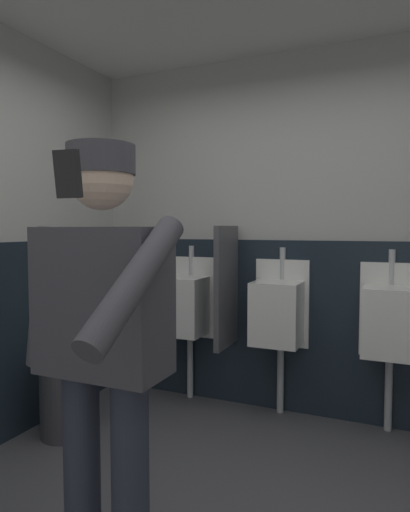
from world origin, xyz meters
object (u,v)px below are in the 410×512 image
Objects in this scene: person at (102,330)px; trash_bin at (65,394)px; urinal_left at (185,305)px; urinal_middle at (278,312)px; urinal_right at (390,320)px; cell_phone at (68,174)px.

trash_bin is at bearing 137.01° from person.
urinal_left is 2.21× the size of trash_bin.
urinal_middle reaches higher than trash_bin.
urinal_left is at bearing 180.00° from urinal_middle.
urinal_right is at bearing 0.00° from urinal_left.
urinal_right is 2.51m from cell_phone.
cell_phone is (0.09, -2.31, 0.73)m from urinal_middle.
person is (-0.20, -1.81, 0.23)m from urinal_middle.
person is 1.58m from trash_bin.
person is (-0.95, -1.81, 0.23)m from urinal_right.
person is (0.55, -1.81, 0.23)m from urinal_left.
urinal_middle is at bearing 34.76° from trash_bin.
urinal_left is at bearing 60.81° from trash_bin.
urinal_middle is 0.75m from urinal_right.
urinal_left and urinal_right have the same top height.
cell_phone reaches higher than trash_bin.
urinal_right is 2.21× the size of trash_bin.
urinal_middle is at bearing 83.72° from person.
urinal_middle is 0.74× the size of person.
urinal_left is 1.00× the size of urinal_right.
person is 15.29× the size of cell_phone.
person reaches higher than urinal_right.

